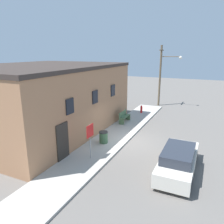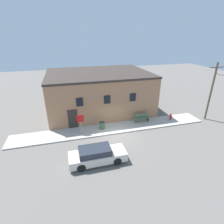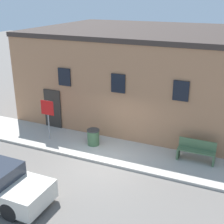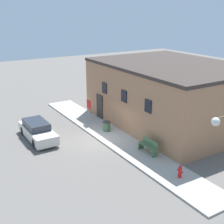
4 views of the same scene
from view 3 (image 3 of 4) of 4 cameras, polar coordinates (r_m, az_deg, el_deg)
ground_plane at (r=13.68m, az=-1.76°, el=-9.59°), size 80.00×80.00×0.00m
sidewalk at (r=14.62m, az=0.33°, el=-7.18°), size 21.02×2.44×0.12m
brick_building at (r=19.06m, az=6.69°, el=7.36°), size 12.75×9.46×5.06m
stop_sign at (r=15.44m, az=-11.68°, el=-0.08°), size 0.71×0.06×2.01m
bench at (r=14.01m, az=15.17°, el=-6.88°), size 1.59×0.44×0.94m
trash_bin at (r=14.98m, az=-3.43°, el=-4.59°), size 0.60×0.60×0.78m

